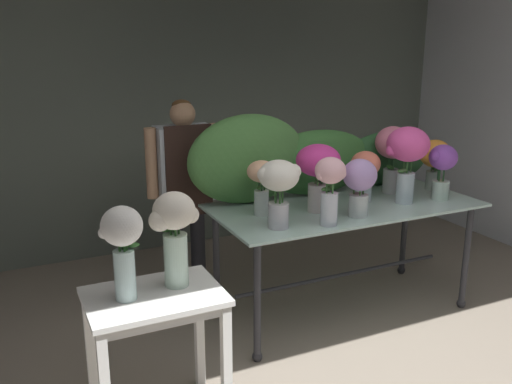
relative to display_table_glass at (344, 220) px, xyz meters
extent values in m
plane|color=gray|center=(-0.47, 0.23, -0.75)|extent=(7.85, 7.85, 0.00)
cube|color=slate|center=(-0.47, 2.02, 0.68)|extent=(5.81, 0.12, 2.86)
cube|color=#ACD0C6|center=(0.00, 0.00, 0.12)|extent=(2.01, 0.93, 0.02)
cylinder|color=#2D2D33|center=(-0.90, -0.37, -0.32)|extent=(0.05, 0.05, 0.86)
sphere|color=#2D2D33|center=(-0.90, -0.37, -0.72)|extent=(0.07, 0.07, 0.07)
cylinder|color=#2D2D33|center=(0.90, -0.37, -0.32)|extent=(0.05, 0.05, 0.86)
sphere|color=#2D2D33|center=(0.90, -0.37, -0.72)|extent=(0.07, 0.07, 0.07)
cylinder|color=#2D2D33|center=(-0.90, 0.37, -0.32)|extent=(0.05, 0.05, 0.86)
sphere|color=#2D2D33|center=(-0.90, 0.37, -0.72)|extent=(0.07, 0.07, 0.07)
cylinder|color=#2D2D33|center=(0.90, 0.37, -0.32)|extent=(0.05, 0.05, 0.86)
sphere|color=#2D2D33|center=(0.90, 0.37, -0.72)|extent=(0.07, 0.07, 0.07)
cylinder|color=#2D2D33|center=(0.00, 0.00, -0.45)|extent=(1.81, 0.03, 0.03)
cube|color=white|center=(-1.66, -0.68, 0.02)|extent=(0.72, 0.51, 0.03)
cube|color=white|center=(-1.66, -0.68, -0.03)|extent=(0.66, 0.45, 0.06)
cube|color=white|center=(-1.34, -0.90, -0.37)|extent=(0.05, 0.05, 0.75)
cube|color=white|center=(-1.97, -0.47, -0.37)|extent=(0.05, 0.05, 0.75)
cube|color=white|center=(-1.34, -0.47, -0.37)|extent=(0.05, 0.05, 0.75)
cylinder|color=#232328|center=(-1.09, 0.78, -0.33)|extent=(0.12, 0.12, 0.83)
cylinder|color=#232328|center=(-0.91, 0.78, -0.33)|extent=(0.12, 0.12, 0.83)
cube|color=#B2BCC6|center=(-1.00, 0.78, 0.38)|extent=(0.44, 0.22, 0.60)
cube|color=black|center=(-1.00, 0.67, 0.34)|extent=(0.37, 0.02, 0.72)
cylinder|color=tan|center=(-1.26, 0.78, 0.40)|extent=(0.09, 0.09, 0.55)
cylinder|color=tan|center=(-0.73, 0.78, 0.40)|extent=(0.09, 0.09, 0.55)
sphere|color=tan|center=(-1.00, 0.78, 0.77)|extent=(0.20, 0.20, 0.20)
ellipsoid|color=brown|center=(-1.00, 0.80, 0.83)|extent=(0.15, 0.15, 0.09)
ellipsoid|color=#477F3D|center=(-0.64, 0.35, 0.46)|extent=(0.95, 0.30, 0.67)
ellipsoid|color=#387033|center=(-0.05, 0.35, 0.39)|extent=(1.02, 0.27, 0.51)
ellipsoid|color=#28562D|center=(0.62, 0.35, 0.36)|extent=(0.87, 0.22, 0.46)
cylinder|color=silver|center=(0.89, 0.05, 0.21)|extent=(0.11, 0.11, 0.16)
cylinder|color=#9EBCB2|center=(0.89, 0.05, 0.16)|extent=(0.10, 0.10, 0.07)
cylinder|color=#477F3D|center=(0.90, 0.05, 0.25)|extent=(0.01, 0.01, 0.22)
cylinder|color=#477F3D|center=(0.88, 0.07, 0.25)|extent=(0.01, 0.01, 0.22)
cylinder|color=#477F3D|center=(0.88, 0.03, 0.25)|extent=(0.01, 0.01, 0.22)
ellipsoid|color=orange|center=(0.89, 0.05, 0.43)|extent=(0.26, 0.26, 0.23)
sphere|color=orange|center=(0.78, 0.04, 0.41)|extent=(0.09, 0.09, 0.09)
ellipsoid|color=#2D6028|center=(0.90, 0.04, 0.30)|extent=(0.04, 0.10, 0.03)
cylinder|color=silver|center=(-0.70, -0.26, 0.21)|extent=(0.14, 0.14, 0.17)
cylinder|color=#9EBCB2|center=(-0.70, -0.26, 0.17)|extent=(0.13, 0.13, 0.07)
cylinder|color=#387033|center=(-0.67, -0.26, 0.28)|extent=(0.01, 0.01, 0.28)
cylinder|color=#387033|center=(-0.71, -0.23, 0.28)|extent=(0.01, 0.01, 0.28)
cylinder|color=#387033|center=(-0.72, -0.26, 0.28)|extent=(0.01, 0.01, 0.28)
cylinder|color=#387033|center=(-0.70, -0.28, 0.28)|extent=(0.01, 0.01, 0.28)
ellipsoid|color=white|center=(-0.70, -0.26, 0.48)|extent=(0.27, 0.27, 0.20)
sphere|color=white|center=(-0.80, -0.25, 0.50)|extent=(0.10, 0.10, 0.10)
sphere|color=white|center=(-0.61, -0.29, 0.50)|extent=(0.10, 0.10, 0.10)
cylinder|color=silver|center=(-0.28, -0.06, 0.23)|extent=(0.14, 0.14, 0.20)
cylinder|color=#9EBCB2|center=(-0.28, -0.06, 0.17)|extent=(0.13, 0.13, 0.08)
cylinder|color=#477F3D|center=(-0.25, -0.06, 0.29)|extent=(0.01, 0.01, 0.30)
cylinder|color=#477F3D|center=(-0.29, -0.04, 0.29)|extent=(0.01, 0.01, 0.30)
cylinder|color=#477F3D|center=(-0.30, -0.09, 0.29)|extent=(0.01, 0.01, 0.30)
ellipsoid|color=#D1338E|center=(-0.28, -0.06, 0.50)|extent=(0.32, 0.32, 0.23)
sphere|color=#D1338E|center=(-0.18, -0.08, 0.46)|extent=(0.12, 0.12, 0.12)
ellipsoid|color=#28562D|center=(-0.25, -0.04, 0.35)|extent=(0.09, 0.10, 0.03)
cylinder|color=silver|center=(0.42, -0.16, 0.25)|extent=(0.13, 0.13, 0.23)
cylinder|color=#9EBCB2|center=(0.42, -0.16, 0.18)|extent=(0.12, 0.12, 0.10)
cylinder|color=#387033|center=(0.46, -0.17, 0.32)|extent=(0.01, 0.01, 0.36)
cylinder|color=#387033|center=(0.41, -0.14, 0.32)|extent=(0.01, 0.01, 0.36)
cylinder|color=#387033|center=(0.42, -0.17, 0.32)|extent=(0.01, 0.01, 0.36)
ellipsoid|color=#E54C9E|center=(0.42, -0.16, 0.58)|extent=(0.32, 0.32, 0.26)
sphere|color=#E54C9E|center=(0.29, -0.14, 0.54)|extent=(0.08, 0.08, 0.08)
sphere|color=#E54C9E|center=(0.53, -0.18, 0.53)|extent=(0.09, 0.09, 0.09)
ellipsoid|color=#477F3D|center=(0.39, -0.16, 0.38)|extent=(0.10, 0.04, 0.03)
cylinder|color=silver|center=(-0.68, 0.03, 0.22)|extent=(0.10, 0.10, 0.18)
cylinder|color=#9EBCB2|center=(-0.68, 0.03, 0.17)|extent=(0.10, 0.10, 0.07)
cylinder|color=#28562D|center=(-0.66, 0.03, 0.27)|extent=(0.01, 0.01, 0.26)
cylinder|color=#28562D|center=(-0.69, 0.05, 0.27)|extent=(0.01, 0.01, 0.26)
cylinder|color=#28562D|center=(-0.69, 0.02, 0.27)|extent=(0.01, 0.01, 0.26)
ellipsoid|color=#F4B78E|center=(-0.68, 0.03, 0.44)|extent=(0.20, 0.20, 0.15)
sphere|color=#F4B78E|center=(-0.63, 0.01, 0.43)|extent=(0.06, 0.06, 0.06)
ellipsoid|color=#477F3D|center=(-0.68, 0.05, 0.33)|extent=(0.10, 0.10, 0.03)
cylinder|color=silver|center=(-0.08, -0.28, 0.21)|extent=(0.14, 0.14, 0.16)
cylinder|color=#9EBCB2|center=(-0.08, -0.28, 0.16)|extent=(0.12, 0.12, 0.07)
cylinder|color=#477F3D|center=(-0.05, -0.29, 0.25)|extent=(0.01, 0.01, 0.22)
cylinder|color=#477F3D|center=(-0.11, -0.25, 0.25)|extent=(0.01, 0.01, 0.22)
cylinder|color=#477F3D|center=(-0.09, -0.31, 0.25)|extent=(0.01, 0.01, 0.22)
ellipsoid|color=#B28ED1|center=(-0.08, -0.28, 0.43)|extent=(0.24, 0.24, 0.22)
sphere|color=#B28ED1|center=(-0.02, -0.27, 0.40)|extent=(0.09, 0.09, 0.09)
cylinder|color=silver|center=(0.51, 0.12, 0.23)|extent=(0.12, 0.12, 0.20)
cylinder|color=#9EBCB2|center=(0.51, 0.12, 0.17)|extent=(0.11, 0.11, 0.08)
cylinder|color=#28562D|center=(0.53, 0.12, 0.30)|extent=(0.01, 0.01, 0.32)
cylinder|color=#28562D|center=(0.51, 0.15, 0.30)|extent=(0.01, 0.01, 0.32)
cylinder|color=#28562D|center=(0.48, 0.12, 0.30)|extent=(0.01, 0.01, 0.32)
cylinder|color=#28562D|center=(0.51, 0.10, 0.30)|extent=(0.01, 0.01, 0.32)
ellipsoid|color=pink|center=(0.51, 0.12, 0.54)|extent=(0.28, 0.28, 0.26)
sphere|color=pink|center=(0.43, 0.13, 0.49)|extent=(0.07, 0.07, 0.07)
ellipsoid|color=#2D6028|center=(0.48, 0.10, 0.35)|extent=(0.05, 0.10, 0.03)
cylinder|color=silver|center=(0.18, 0.01, 0.21)|extent=(0.11, 0.11, 0.17)
cylinder|color=#9EBCB2|center=(0.18, 0.01, 0.17)|extent=(0.10, 0.10, 0.07)
cylinder|color=#28562D|center=(0.19, 0.01, 0.25)|extent=(0.01, 0.01, 0.22)
cylinder|color=#28562D|center=(0.16, 0.04, 0.25)|extent=(0.01, 0.01, 0.22)
cylinder|color=#28562D|center=(0.17, 0.00, 0.25)|extent=(0.01, 0.01, 0.22)
ellipsoid|color=#EF7A60|center=(0.18, 0.01, 0.42)|extent=(0.22, 0.22, 0.19)
sphere|color=#EF7A60|center=(0.11, -0.01, 0.41)|extent=(0.09, 0.09, 0.09)
sphere|color=#EF7A60|center=(0.26, 0.01, 0.42)|extent=(0.07, 0.07, 0.07)
cylinder|color=silver|center=(-0.37, -0.36, 0.24)|extent=(0.11, 0.11, 0.22)
cylinder|color=#9EBCB2|center=(-0.37, -0.36, 0.18)|extent=(0.10, 0.10, 0.09)
cylinder|color=#387033|center=(-0.35, -0.36, 0.29)|extent=(0.01, 0.01, 0.31)
cylinder|color=#387033|center=(-0.37, -0.34, 0.29)|extent=(0.01, 0.01, 0.31)
cylinder|color=#387033|center=(-0.40, -0.36, 0.29)|extent=(0.01, 0.01, 0.31)
cylinder|color=#387033|center=(-0.37, -0.38, 0.29)|extent=(0.01, 0.01, 0.31)
ellipsoid|color=#EFB2BC|center=(-0.37, -0.36, 0.50)|extent=(0.20, 0.20, 0.18)
sphere|color=#EFB2BC|center=(-0.45, -0.36, 0.48)|extent=(0.07, 0.07, 0.07)
sphere|color=#EFB2BC|center=(-0.29, -0.34, 0.47)|extent=(0.09, 0.09, 0.09)
ellipsoid|color=#477F3D|center=(-0.37, -0.33, 0.37)|extent=(0.10, 0.04, 0.03)
cylinder|color=silver|center=(0.73, -0.20, 0.20)|extent=(0.13, 0.13, 0.15)
cylinder|color=#9EBCB2|center=(0.73, -0.20, 0.16)|extent=(0.12, 0.12, 0.06)
cylinder|color=#28562D|center=(0.76, -0.20, 0.27)|extent=(0.01, 0.01, 0.26)
cylinder|color=#28562D|center=(0.73, -0.17, 0.27)|extent=(0.01, 0.01, 0.26)
cylinder|color=#28562D|center=(0.71, -0.21, 0.27)|extent=(0.01, 0.01, 0.26)
cylinder|color=#28562D|center=(0.73, -0.22, 0.27)|extent=(0.01, 0.01, 0.26)
ellipsoid|color=purple|center=(0.73, -0.20, 0.46)|extent=(0.21, 0.21, 0.20)
sphere|color=purple|center=(0.64, -0.22, 0.48)|extent=(0.08, 0.08, 0.08)
sphere|color=purple|center=(0.79, -0.20, 0.45)|extent=(0.07, 0.07, 0.07)
cylinder|color=silver|center=(-1.80, -0.68, 0.17)|extent=(0.11, 0.11, 0.27)
cylinder|color=#9EBCB2|center=(-1.80, -0.68, 0.09)|extent=(0.10, 0.10, 0.11)
cylinder|color=#2D6028|center=(-1.78, -0.68, 0.21)|extent=(0.01, 0.01, 0.33)
cylinder|color=#2D6028|center=(-1.80, -0.67, 0.21)|extent=(0.01, 0.01, 0.33)
cylinder|color=#2D6028|center=(-1.82, -0.69, 0.21)|extent=(0.01, 0.01, 0.33)
cylinder|color=#2D6028|center=(-1.80, -0.70, 0.21)|extent=(0.01, 0.01, 0.33)
ellipsoid|color=white|center=(-1.80, -0.68, 0.43)|extent=(0.21, 0.21, 0.20)
sphere|color=white|center=(-1.88, -0.66, 0.40)|extent=(0.06, 0.06, 0.06)
ellipsoid|color=#387033|center=(-1.76, -0.67, 0.32)|extent=(0.11, 0.08, 0.03)
cylinder|color=silver|center=(-1.51, -0.63, 0.18)|extent=(0.13, 0.13, 0.29)
cylinder|color=#9EBCB2|center=(-1.51, -0.63, 0.10)|extent=(0.12, 0.12, 0.12)
cylinder|color=#387033|center=(-1.49, -0.64, 0.22)|extent=(0.01, 0.01, 0.35)
cylinder|color=#387033|center=(-1.51, -0.60, 0.22)|extent=(0.01, 0.01, 0.35)
cylinder|color=#387033|center=(-1.53, -0.63, 0.22)|extent=(0.01, 0.01, 0.35)
cylinder|color=#387033|center=(-1.52, -0.66, 0.22)|extent=(0.01, 0.01, 0.35)
ellipsoid|color=silver|center=(-1.51, -0.63, 0.46)|extent=(0.23, 0.23, 0.20)
sphere|color=silver|center=(-1.60, -0.65, 0.42)|extent=(0.12, 0.12, 0.12)
sphere|color=silver|center=(-1.43, -0.64, 0.43)|extent=(0.09, 0.09, 0.09)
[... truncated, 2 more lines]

